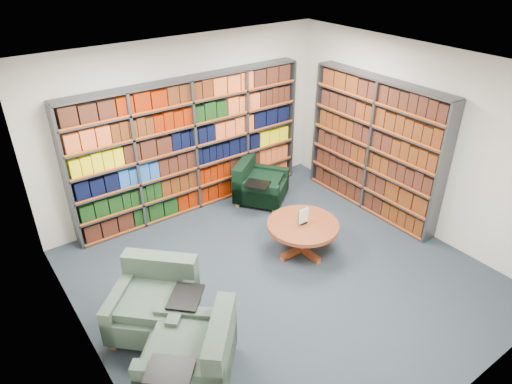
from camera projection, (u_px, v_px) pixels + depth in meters
room_shell at (285, 187)px, 5.56m from camera, size 5.02×5.02×2.82m
bookshelf_back at (193, 146)px, 7.35m from camera, size 4.00×0.28×2.20m
bookshelf_right at (374, 147)px, 7.32m from camera, size 0.28×2.50×2.20m
chair_teal_left at (156, 302)px, 5.35m from camera, size 1.26×1.26×0.81m
chair_green_right at (257, 185)px, 7.89m from camera, size 1.11×1.11×0.72m
chair_teal_front at (196, 355)px, 4.67m from camera, size 1.25×1.25×0.81m
coffee_table at (303, 229)px, 6.55m from camera, size 1.03×1.03×0.72m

